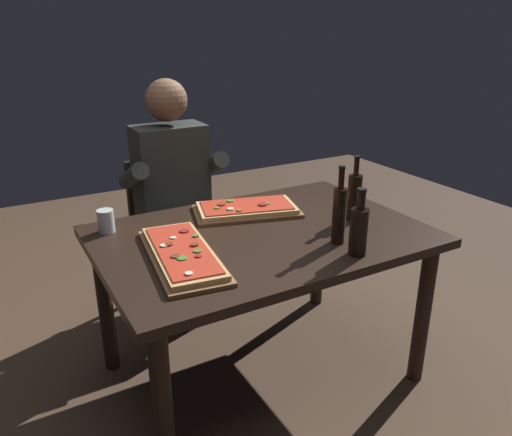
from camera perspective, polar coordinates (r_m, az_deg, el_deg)
ground_plane at (r=2.53m, az=0.59°, el=-17.27°), size 6.40×6.40×0.00m
dining_table at (r=2.19m, az=0.65°, el=-3.96°), size 1.40×0.96×0.74m
pizza_rectangular_front at (r=2.37m, az=-1.09°, el=1.04°), size 0.55×0.39×0.05m
pizza_rectangular_left at (r=1.93m, az=-8.49°, el=-4.09°), size 0.32×0.61×0.05m
wine_bottle_dark at (r=2.30m, az=11.27°, el=2.52°), size 0.06×0.06×0.30m
oil_bottle_amber at (r=2.03m, az=9.57°, el=0.52°), size 0.06×0.06×0.33m
vinegar_bottle_green at (r=1.95m, az=11.78°, el=-1.28°), size 0.07×0.07×0.27m
tumbler_near_camera at (r=2.23m, az=-16.92°, el=-0.34°), size 0.07×0.07×0.10m
diner_chair at (r=2.92m, az=-9.88°, el=-0.97°), size 0.44×0.44×0.87m
seated_diner at (r=2.73m, az=-9.34°, el=3.17°), size 0.53×0.41×1.33m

